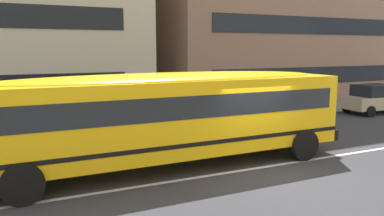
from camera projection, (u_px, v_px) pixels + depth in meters
The scene contains 5 objects.
ground_plane at pixel (257, 168), 11.77m from camera, with size 400.00×400.00×0.00m, color #38383D.
sidewalk_far at pixel (162, 121), 19.32m from camera, with size 120.00×3.00×0.01m, color gray.
lane_centreline at pixel (257, 168), 11.77m from camera, with size 110.00×0.16×0.01m, color silver.
school_bus at pixel (162, 112), 11.57m from camera, with size 13.13×3.11×2.93m.
parked_car_beige_end_of_row at pixel (375, 98), 21.74m from camera, with size 3.96×2.00×1.64m.
Camera 1 is at (-6.62, -9.43, 3.64)m, focal length 35.68 mm.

